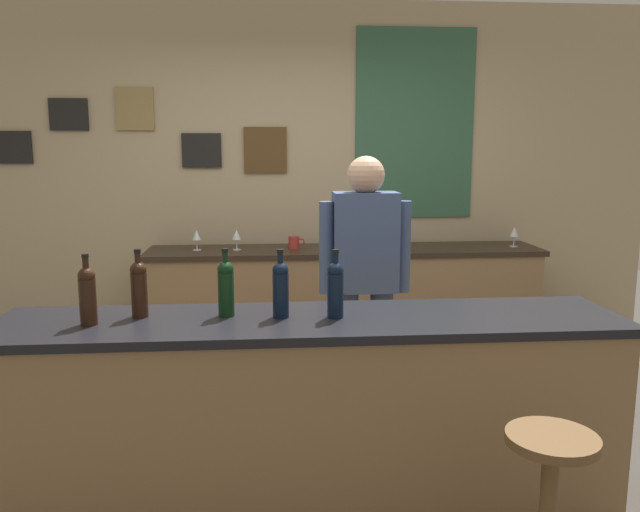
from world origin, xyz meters
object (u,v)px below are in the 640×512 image
object	(u,v)px
wine_bottle_e	(335,287)
wine_glass_a	(197,236)
wine_bottle_c	(226,286)
wine_glass_d	(514,233)
wine_bottle_d	(281,287)
wine_glass_c	(376,235)
coffee_mug	(294,242)
wine_bottle_b	(139,287)
wine_glass_b	(237,235)
wine_bottle_a	(87,294)
bar_stool	(549,493)
bartender	(365,277)

from	to	relation	value
wine_bottle_e	wine_glass_a	world-z (taller)	wine_bottle_e
wine_bottle_c	wine_glass_d	xyz separation A→B (m)	(2.10, 1.96, -0.05)
wine_bottle_d	wine_glass_a	world-z (taller)	wine_bottle_d
wine_glass_d	wine_glass_c	bearing A→B (deg)	-178.10
wine_glass_c	coffee_mug	distance (m)	0.63
wine_glass_a	wine_glass_c	xyz separation A→B (m)	(1.35, -0.07, 0.00)
wine_bottle_b	wine_glass_b	size ratio (longest dim) A/B	1.97
wine_bottle_b	wine_glass_a	xyz separation A→B (m)	(0.04, 1.97, -0.05)
wine_glass_d	wine_bottle_a	bearing A→B (deg)	-142.55
bar_stool	wine_glass_c	distance (m)	2.77
bar_stool	wine_bottle_a	distance (m)	1.96
wine_bottle_e	wine_bottle_c	bearing A→B (deg)	172.15
wine_bottle_b	wine_glass_d	xyz separation A→B (m)	(2.49, 1.94, -0.05)
wine_bottle_d	wine_glass_a	size ratio (longest dim) A/B	1.97
wine_bottle_a	wine_glass_c	world-z (taller)	wine_bottle_a
wine_glass_a	wine_glass_d	xyz separation A→B (m)	(2.45, -0.03, 0.00)
wine_bottle_b	wine_bottle_d	xyz separation A→B (m)	(0.62, -0.06, 0.00)
bartender	bar_stool	size ratio (longest dim) A/B	2.38
wine_bottle_a	wine_glass_b	size ratio (longest dim) A/B	1.97
wine_bottle_e	wine_glass_a	bearing A→B (deg)	111.92
bartender	wine_bottle_b	size ratio (longest dim) A/B	5.29
wine_bottle_b	wine_glass_c	bearing A→B (deg)	53.86
bartender	bar_stool	xyz separation A→B (m)	(0.43, -1.50, -0.48)
wine_bottle_c	wine_glass_d	bearing A→B (deg)	42.90
wine_glass_c	coffee_mug	bearing A→B (deg)	171.39
wine_glass_a	wine_glass_c	size ratio (longest dim) A/B	1.00
wine_glass_a	wine_bottle_c	bearing A→B (deg)	-80.19
wine_bottle_d	wine_glass_b	xyz separation A→B (m)	(-0.29, 2.02, -0.05)
wine_glass_b	wine_glass_d	distance (m)	2.15
wine_bottle_c	wine_glass_d	size ratio (longest dim) A/B	1.97
bar_stool	wine_glass_a	size ratio (longest dim) A/B	4.39
wine_bottle_b	coffee_mug	world-z (taller)	wine_bottle_b
bartender	wine_glass_c	distance (m)	1.24
wine_bottle_d	wine_glass_c	distance (m)	2.11
wine_bottle_c	coffee_mug	distance (m)	2.05
wine_bottle_a	wine_bottle_c	size ratio (longest dim) A/B	1.00
wine_bottle_c	coffee_mug	bearing A→B (deg)	79.02
bartender	bar_stool	world-z (taller)	bartender
wine_bottle_c	wine_glass_a	world-z (taller)	wine_bottle_c
wine_glass_b	wine_glass_c	xyz separation A→B (m)	(1.05, -0.06, 0.00)
wine_bottle_a	wine_bottle_d	distance (m)	0.82
wine_bottle_b	wine_glass_b	world-z (taller)	wine_bottle_b
wine_bottle_c	wine_bottle_a	bearing A→B (deg)	-170.55
wine_bottle_d	wine_bottle_e	distance (m)	0.24
wine_bottle_a	coffee_mug	size ratio (longest dim) A/B	2.45
wine_glass_a	wine_glass_c	bearing A→B (deg)	-2.94
bar_stool	wine_glass_c	bearing A→B (deg)	93.29
wine_glass_b	wine_bottle_e	bearing A→B (deg)	-75.54
bar_stool	wine_glass_c	world-z (taller)	wine_glass_c
wine_bottle_e	wine_bottle_a	bearing A→B (deg)	-178.43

